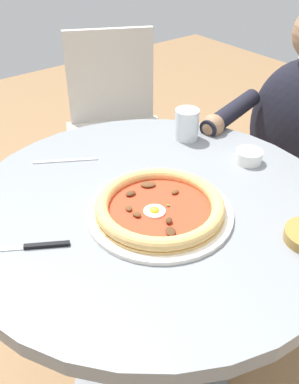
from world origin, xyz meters
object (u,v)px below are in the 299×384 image
water_glass (187,126)px  cafe_chair_spare_near (114,118)px  steak_knife (31,247)px  ramekin_capers (249,156)px  diner_person (289,183)px  pizza_on_plate (160,208)px  fork_utensil (66,161)px  dining_table (152,250)px

water_glass → cafe_chair_spare_near: (0.62, -0.16, -0.25)m
steak_knife → cafe_chair_spare_near: size_ratio=0.22×
water_glass → ramekin_capers: (-0.21, -0.04, -0.02)m
diner_person → cafe_chair_spare_near: bearing=18.9°
pizza_on_plate → cafe_chair_spare_near: cafe_chair_spare_near is taller
water_glass → steak_knife: 0.60m
ramekin_capers → cafe_chair_spare_near: 0.86m
steak_knife → ramekin_capers: 0.61m
water_glass → steak_knife: (-0.16, 0.57, -0.04)m
diner_person → ramekin_capers: bearing=103.4°
fork_utensil → diner_person: (-0.22, -0.75, -0.27)m
dining_table → water_glass: water_glass is taller
cafe_chair_spare_near → diner_person: bearing=-161.1°
pizza_on_plate → cafe_chair_spare_near: size_ratio=0.37×
ramekin_capers → cafe_chair_spare_near: bearing=-8.0°
ramekin_capers → fork_utensil: ramekin_capers is taller
pizza_on_plate → water_glass: 0.38m
dining_table → steak_knife: (0.03, 0.29, 0.16)m
steak_knife → cafe_chair_spare_near: bearing=-43.0°
pizza_on_plate → dining_table: bearing=-20.0°
diner_person → steak_knife: bearing=92.6°
pizza_on_plate → cafe_chair_spare_near: bearing=-27.7°
steak_knife → cafe_chair_spare_near: (0.78, -0.73, -0.22)m
pizza_on_plate → ramekin_capers: 0.34m
fork_utensil → diner_person: bearing=-106.2°
water_glass → diner_person: bearing=-106.1°
ramekin_capers → pizza_on_plate: bearing=95.6°
dining_table → ramekin_capers: size_ratio=12.68×
water_glass → ramekin_capers: 0.21m
steak_knife → diner_person: bearing=-87.4°
dining_table → water_glass: bearing=-55.7°
dining_table → ramekin_capers: (-0.02, -0.32, 0.17)m
dining_table → fork_utensil: fork_utensil is taller
ramekin_capers → fork_utensil: (0.31, 0.38, -0.02)m
pizza_on_plate → water_glass: bearing=-51.1°
dining_table → ramekin_capers: bearing=-93.1°
pizza_on_plate → diner_person: size_ratio=0.30×
pizza_on_plate → steak_knife: size_ratio=1.68×
steak_knife → fork_utensil: bearing=-40.7°
dining_table → cafe_chair_spare_near: (0.81, -0.43, -0.06)m
pizza_on_plate → diner_person: 0.77m
pizza_on_plate → ramekin_capers: pizza_on_plate is taller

